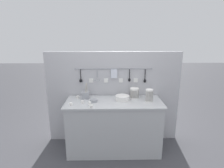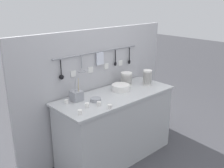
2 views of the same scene
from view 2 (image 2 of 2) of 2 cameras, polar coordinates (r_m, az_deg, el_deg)
The scene contains 13 objects.
ground_plane at distance 3.62m, azimuth 0.76°, elevation -15.26°, with size 20.00×20.00×0.00m, color #424247.
counter at distance 3.39m, azimuth 0.79°, elevation -9.12°, with size 1.56×0.63×0.87m.
back_wall at distance 3.48m, azimuth -3.12°, elevation -1.51°, with size 2.36×0.11×1.64m.
bowl_stack_back_corner at distance 3.56m, azimuth 7.71°, elevation 1.40°, with size 0.12×0.12×0.21m.
bowl_stack_nested_right at distance 3.53m, azimuth 3.16°, elevation 1.13°, with size 0.15×0.15×0.17m.
plate_stack at distance 3.34m, azimuth 1.89°, elevation -0.76°, with size 0.23×0.23×0.08m.
steel_mixing_bowl at distance 3.00m, azimuth -3.57°, elevation -3.41°, with size 0.12×0.12×0.04m.
cutlery_caddy at distance 3.03m, azimuth -7.74°, elevation -2.52°, with size 0.12×0.12×0.27m.
cup_front_right at distance 2.88m, azimuth -2.86°, elevation -4.30°, with size 0.05×0.05×0.04m.
cup_mid_row at distance 2.81m, azimuth -0.50°, elevation -4.93°, with size 0.05×0.05×0.04m.
cup_by_caddy at distance 2.98m, azimuth -9.87°, elevation -3.81°, with size 0.05×0.05×0.04m.
cup_back_left at distance 2.86m, azimuth -5.45°, elevation -4.56°, with size 0.05×0.05×0.04m.
cup_back_right at distance 2.70m, azimuth -6.99°, elevation -6.07°, with size 0.05×0.05×0.04m.
Camera 2 is at (-2.06, -2.19, 2.01)m, focal length 42.00 mm.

